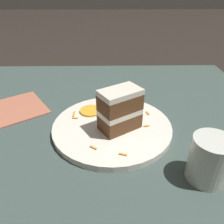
% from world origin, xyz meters
% --- Properties ---
extents(ground_plane, '(6.00, 6.00, 0.00)m').
position_xyz_m(ground_plane, '(0.00, 0.00, 0.00)').
color(ground_plane, black).
rests_on(ground_plane, ground).
extents(dining_table, '(0.91, 1.00, 0.04)m').
position_xyz_m(dining_table, '(0.00, 0.00, 0.02)').
color(dining_table, '#384742').
rests_on(dining_table, ground).
extents(plate, '(0.30, 0.30, 0.02)m').
position_xyz_m(plate, '(0.03, 0.03, 0.04)').
color(plate, silver).
rests_on(plate, dining_table).
extents(cake_slice, '(0.10, 0.11, 0.10)m').
position_xyz_m(cake_slice, '(0.04, 0.05, 0.10)').
color(cake_slice, brown).
rests_on(cake_slice, plate).
extents(cream_dollop, '(0.05, 0.04, 0.05)m').
position_xyz_m(cream_dollop, '(-0.06, 0.07, 0.07)').
color(cream_dollop, silver).
rests_on(cream_dollop, plate).
extents(orange_garnish, '(0.06, 0.06, 0.01)m').
position_xyz_m(orange_garnish, '(-0.04, -0.03, 0.05)').
color(orange_garnish, orange).
rests_on(orange_garnish, plate).
extents(carrot_shreds_scatter, '(0.21, 0.21, 0.00)m').
position_xyz_m(carrot_shreds_scatter, '(0.01, 0.02, 0.05)').
color(carrot_shreds_scatter, orange).
rests_on(carrot_shreds_scatter, plate).
extents(drinking_glass, '(0.07, 0.07, 0.09)m').
position_xyz_m(drinking_glass, '(0.19, 0.20, 0.07)').
color(drinking_glass, beige).
rests_on(drinking_glass, dining_table).
extents(menu_card, '(0.26, 0.27, 0.00)m').
position_xyz_m(menu_card, '(-0.06, -0.28, 0.04)').
color(menu_card, '#B2664C').
rests_on(menu_card, dining_table).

